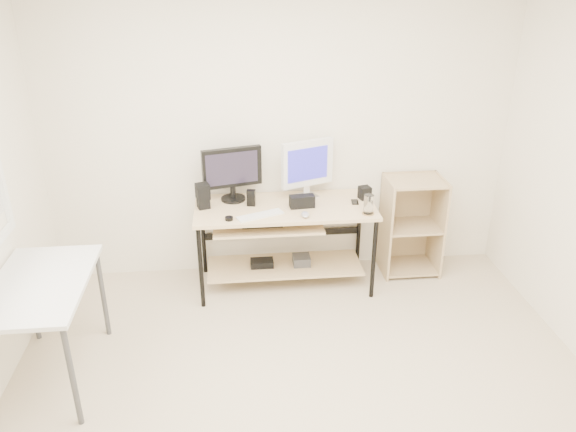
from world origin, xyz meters
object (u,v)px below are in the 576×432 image
(white_imac, at_px, (307,165))
(side_table, at_px, (41,293))
(shelf_unit, at_px, (410,224))
(desk, at_px, (282,229))
(audio_controller, at_px, (251,198))
(black_monitor, at_px, (232,171))

(white_imac, bearing_deg, side_table, -167.89)
(shelf_unit, bearing_deg, white_imac, 179.08)
(white_imac, bearing_deg, shelf_unit, -22.01)
(side_table, height_order, shelf_unit, shelf_unit)
(desk, bearing_deg, shelf_unit, 7.77)
(white_imac, xyz_separation_m, audio_controller, (-0.49, -0.14, -0.22))
(black_monitor, xyz_separation_m, audio_controller, (0.15, -0.14, -0.19))
(side_table, bearing_deg, desk, 32.65)
(side_table, distance_m, shelf_unit, 3.09)
(desk, height_order, shelf_unit, shelf_unit)
(desk, height_order, white_imac, white_imac)
(shelf_unit, relative_size, white_imac, 1.78)
(desk, xyz_separation_m, white_imac, (0.23, 0.18, 0.50))
(white_imac, height_order, audio_controller, white_imac)
(desk, distance_m, black_monitor, 0.65)
(desk, height_order, side_table, same)
(side_table, bearing_deg, white_imac, 33.20)
(white_imac, bearing_deg, audio_controller, 175.25)
(audio_controller, bearing_deg, white_imac, 28.33)
(side_table, bearing_deg, black_monitor, 44.53)
(shelf_unit, relative_size, black_monitor, 1.80)
(side_table, xyz_separation_m, audio_controller, (1.40, 1.09, 0.15))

